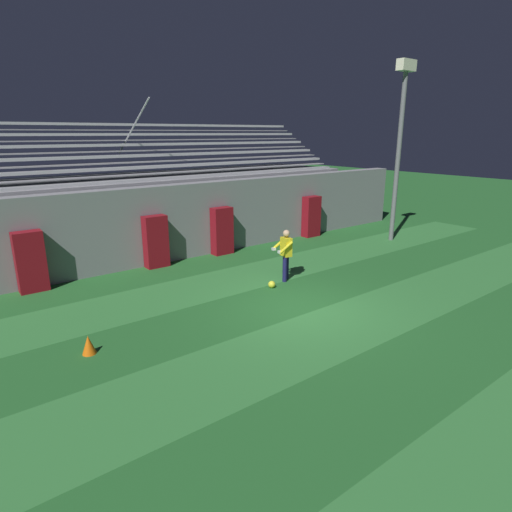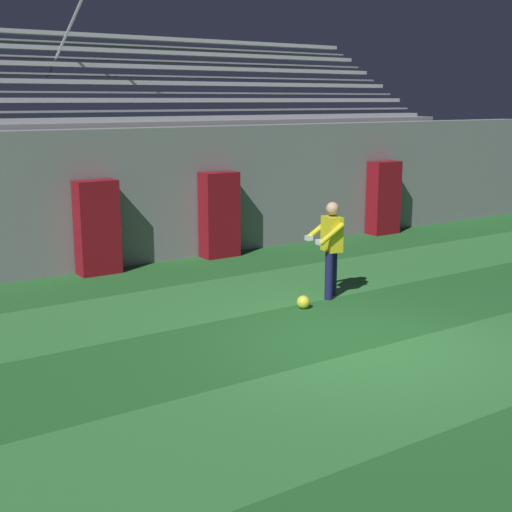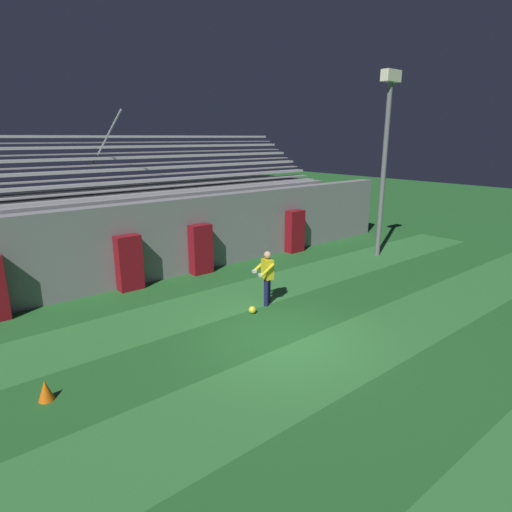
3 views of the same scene
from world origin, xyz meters
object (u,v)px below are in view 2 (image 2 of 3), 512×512
Objects in this scene: goalkeeper at (331,243)px; soccer_ball at (303,302)px; padding_pillar_far_right at (383,198)px; padding_pillar_gate_left at (97,227)px; padding_pillar_gate_right at (219,215)px.

goalkeeper is 7.59× the size of soccer_ball.
padding_pillar_far_right is at bearing 37.82° from goalkeeper.
padding_pillar_gate_left is 1.00× the size of padding_pillar_far_right.
padding_pillar_gate_left and padding_pillar_gate_right have the same top height.
padding_pillar_gate_left and padding_pillar_far_right have the same top height.
soccer_ball is (-0.94, -4.19, -0.81)m from padding_pillar_gate_right.
goalkeeper is (2.65, -3.90, 0.03)m from padding_pillar_gate_left.
padding_pillar_gate_left reaches higher than goalkeeper.
goalkeeper is at bearing -92.00° from padding_pillar_gate_right.
padding_pillar_far_right is 7.22m from soccer_ball.
goalkeeper reaches higher than soccer_ball.
padding_pillar_gate_right is (2.79, 0.00, 0.00)m from padding_pillar_gate_left.
soccer_ball is (-0.81, -0.29, -0.84)m from goalkeeper.
soccer_ball is (1.85, -4.19, -0.81)m from padding_pillar_gate_left.
soccer_ball is at bearing -160.21° from goalkeeper.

